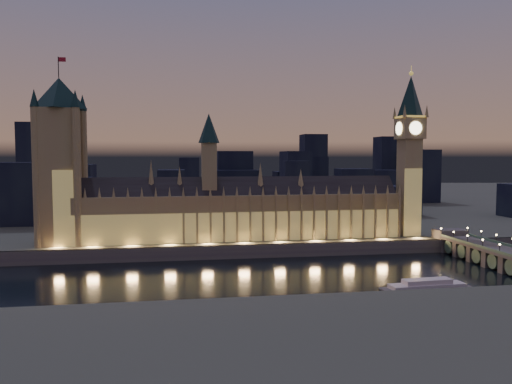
{
  "coord_description": "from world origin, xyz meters",
  "views": [
    {
      "loc": [
        -42.58,
        -245.56,
        59.28
      ],
      "look_at": [
        5.0,
        55.0,
        38.0
      ],
      "focal_mm": 35.0,
      "sensor_mm": 36.0,
      "label": 1
    }
  ],
  "objects": [
    {
      "name": "embankment_wall",
      "position": [
        0.0,
        41.0,
        4.0
      ],
      "size": [
        2000.0,
        2.5,
        8.0
      ],
      "primitive_type": "cube",
      "color": "#4C3F4D",
      "rests_on": "ground"
    },
    {
      "name": "westminster_bridge",
      "position": [
        128.15,
        -3.45,
        5.99
      ],
      "size": [
        18.89,
        113.0,
        15.9
      ],
      "color": "#4C3F4D",
      "rests_on": "ground"
    },
    {
      "name": "victoria_tower",
      "position": [
        -110.0,
        61.92,
        62.01
      ],
      "size": [
        31.68,
        31.68,
        109.37
      ],
      "color": "#9E7856",
      "rests_on": "north_bank"
    },
    {
      "name": "river_boat",
      "position": [
        68.15,
        -39.33,
        1.56
      ],
      "size": [
        42.77,
        12.27,
        4.5
      ],
      "color": "#4C3F4D",
      "rests_on": "ground"
    },
    {
      "name": "city_backdrop",
      "position": [
        33.88,
        248.81,
        32.45
      ],
      "size": [
        463.66,
        215.63,
        86.84
      ],
      "color": "black",
      "rests_on": "north_bank"
    },
    {
      "name": "ground_plane",
      "position": [
        0.0,
        0.0,
        0.0
      ],
      "size": [
        2000.0,
        2000.0,
        0.0
      ],
      "primitive_type": "plane",
      "color": "black",
      "rests_on": "ground"
    },
    {
      "name": "north_bank",
      "position": [
        0.0,
        520.0,
        4.0
      ],
      "size": [
        2000.0,
        960.0,
        8.0
      ],
      "primitive_type": "cube",
      "color": "#40463A",
      "rests_on": "ground"
    },
    {
      "name": "elizabeth_tower",
      "position": [
        108.0,
        61.92,
        69.61
      ],
      "size": [
        18.0,
        18.0,
        110.45
      ],
      "color": "#9E7856",
      "rests_on": "north_bank"
    },
    {
      "name": "palace_of_westminster",
      "position": [
        -4.04,
        61.75,
        26.37
      ],
      "size": [
        202.0,
        23.78,
        78.0
      ],
      "color": "#9E7856",
      "rests_on": "north_bank"
    }
  ]
}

